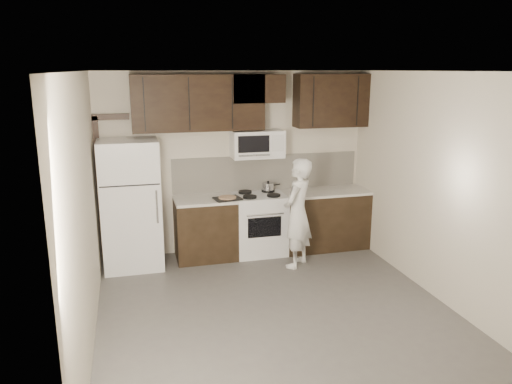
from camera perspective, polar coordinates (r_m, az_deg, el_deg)
name	(u,v)px	position (r m, az deg, el deg)	size (l,w,h in m)	color
floor	(277,313)	(5.89, 2.47, -13.68)	(4.50, 4.50, 0.00)	#54524F
back_wall	(235,163)	(7.52, -2.46, 3.37)	(4.00, 4.00, 0.00)	beige
ceiling	(280,71)	(5.22, 2.79, 13.62)	(4.50, 4.50, 0.00)	white
counter_run	(278,222)	(7.60, 2.57, -3.49)	(2.95, 0.64, 0.91)	black
stove	(259,224)	(7.51, 0.36, -3.63)	(0.76, 0.66, 0.94)	white
backsplash	(267,172)	(7.66, 1.23, 2.28)	(2.90, 0.02, 0.54)	silver
upper_cabinets	(251,100)	(7.28, -0.61, 10.43)	(3.48, 0.35, 0.78)	black
microwave	(257,144)	(7.36, 0.13, 5.51)	(0.76, 0.42, 0.40)	white
refrigerator	(131,205)	(7.11, -14.10, -1.40)	(0.80, 0.76, 1.80)	white
door_trim	(102,177)	(7.35, -17.18, 1.69)	(0.50, 0.08, 2.12)	black
saucepan	(268,187)	(7.56, 1.40, 0.56)	(0.30, 0.18, 0.17)	silver
baking_tray	(227,199)	(7.14, -3.28, -0.76)	(0.37, 0.28, 0.02)	black
pizza	(227,197)	(7.13, -3.28, -0.61)	(0.25, 0.25, 0.02)	tan
person	(298,213)	(6.95, 4.77, -2.44)	(0.56, 0.37, 1.55)	white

